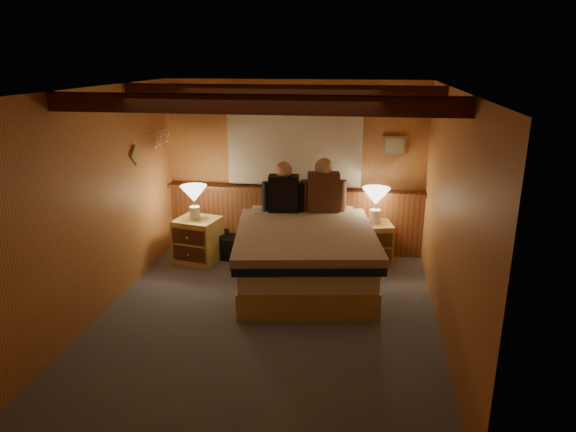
% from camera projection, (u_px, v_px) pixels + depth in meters
% --- Properties ---
extents(floor, '(4.20, 4.20, 0.00)m').
position_uv_depth(floor, '(267.00, 317.00, 5.55)').
color(floor, '#535862').
rests_on(floor, ground).
extents(ceiling, '(4.20, 4.20, 0.00)m').
position_uv_depth(ceiling, '(264.00, 89.00, 4.83)').
color(ceiling, '#C08448').
rests_on(ceiling, wall_back).
extents(wall_back, '(3.60, 0.00, 3.60)m').
position_uv_depth(wall_back, '(295.00, 168.00, 7.17)').
color(wall_back, '#CD8E49').
rests_on(wall_back, floor).
extents(wall_left, '(0.00, 4.20, 4.20)m').
position_uv_depth(wall_left, '(100.00, 203.00, 5.45)').
color(wall_left, '#CD8E49').
rests_on(wall_left, floor).
extents(wall_right, '(0.00, 4.20, 4.20)m').
position_uv_depth(wall_right, '(449.00, 219.00, 4.93)').
color(wall_right, '#CD8E49').
rests_on(wall_right, floor).
extents(wall_front, '(3.60, 0.00, 3.60)m').
position_uv_depth(wall_front, '(201.00, 306.00, 3.21)').
color(wall_front, '#CD8E49').
rests_on(wall_front, floor).
extents(wainscot, '(3.60, 0.23, 0.94)m').
position_uv_depth(wainscot, '(294.00, 218.00, 7.32)').
color(wainscot, brown).
rests_on(wainscot, wall_back).
extents(curtain_window, '(2.18, 0.09, 1.11)m').
position_uv_depth(curtain_window, '(294.00, 146.00, 7.01)').
color(curtain_window, '#482012').
rests_on(curtain_window, wall_back).
extents(ceiling_beams, '(3.60, 1.65, 0.16)m').
position_uv_depth(ceiling_beams, '(267.00, 97.00, 5.00)').
color(ceiling_beams, '#482012').
rests_on(ceiling_beams, ceiling).
extents(coat_rail, '(0.05, 0.55, 0.24)m').
position_uv_depth(coat_rail, '(161.00, 137.00, 6.79)').
color(coat_rail, silver).
rests_on(coat_rail, wall_left).
extents(framed_print, '(0.30, 0.04, 0.25)m').
position_uv_depth(framed_print, '(395.00, 146.00, 6.85)').
color(framed_print, tan).
rests_on(framed_print, wall_back).
extents(bed, '(1.90, 2.31, 0.71)m').
position_uv_depth(bed, '(305.00, 254.00, 6.28)').
color(bed, tan).
rests_on(bed, floor).
extents(nightstand_left, '(0.64, 0.59, 0.60)m').
position_uv_depth(nightstand_left, '(198.00, 240.00, 6.98)').
color(nightstand_left, tan).
rests_on(nightstand_left, floor).
extents(nightstand_right, '(0.59, 0.55, 0.55)m').
position_uv_depth(nightstand_right, '(372.00, 243.00, 6.95)').
color(nightstand_right, tan).
rests_on(nightstand_right, floor).
extents(lamp_left, '(0.35, 0.35, 0.46)m').
position_uv_depth(lamp_left, '(194.00, 196.00, 6.79)').
color(lamp_left, white).
rests_on(lamp_left, nightstand_left).
extents(lamp_right, '(0.37, 0.37, 0.48)m').
position_uv_depth(lamp_right, '(376.00, 199.00, 6.78)').
color(lamp_right, white).
rests_on(lamp_right, nightstand_right).
extents(person_left, '(0.58, 0.26, 0.70)m').
position_uv_depth(person_left, '(284.00, 191.00, 6.78)').
color(person_left, black).
rests_on(person_left, bed).
extents(person_right, '(0.61, 0.30, 0.74)m').
position_uv_depth(person_right, '(323.00, 190.00, 6.78)').
color(person_right, '#4C2D1E').
rests_on(person_right, bed).
extents(duffel_bag, '(0.55, 0.38, 0.37)m').
position_uv_depth(duffel_bag, '(222.00, 246.00, 7.16)').
color(duffel_bag, black).
rests_on(duffel_bag, floor).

